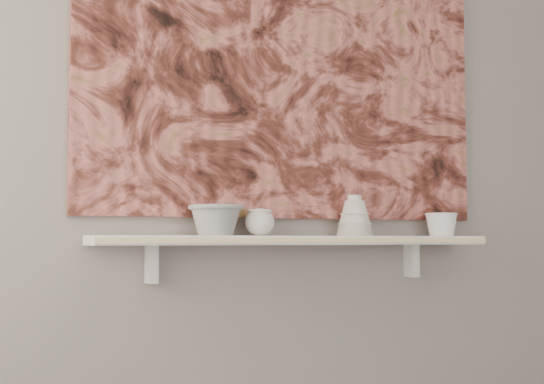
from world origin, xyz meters
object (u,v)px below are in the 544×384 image
shelf (300,240)px  bell_vessel (355,215)px  painting (289,61)px  bowl_grey (216,220)px  bowl_white (441,224)px  cup_cream (260,222)px

shelf → bell_vessel: 0.23m
painting → bowl_grey: size_ratio=8.47×
painting → bowl_white: bearing=-7.9°
bowl_grey → bowl_white: size_ratio=1.49×
bell_vessel → bowl_grey: bearing=180.0°
shelf → bell_vessel: (0.21, 0.00, 0.09)m
painting → shelf: bearing=-90.0°
shelf → bowl_white: size_ratio=11.78×
painting → bell_vessel: painting is taller
bowl_grey → bowl_white: bearing=0.0°
cup_cream → bell_vessel: size_ratio=0.69×
bowl_grey → bell_vessel: 0.51m
shelf → bowl_grey: size_ratio=7.91×
painting → bowl_white: 0.81m
bowl_grey → bowl_white: bowl_grey is taller
shelf → bowl_white: 0.58m
cup_cream → bowl_white: size_ratio=0.82×
shelf → cup_cream: (-0.15, 0.00, 0.06)m
bell_vessel → bowl_white: 0.37m
cup_cream → bowl_white: bearing=0.0°
bell_vessel → painting: bearing=159.2°
shelf → cup_cream: size_ratio=14.33×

